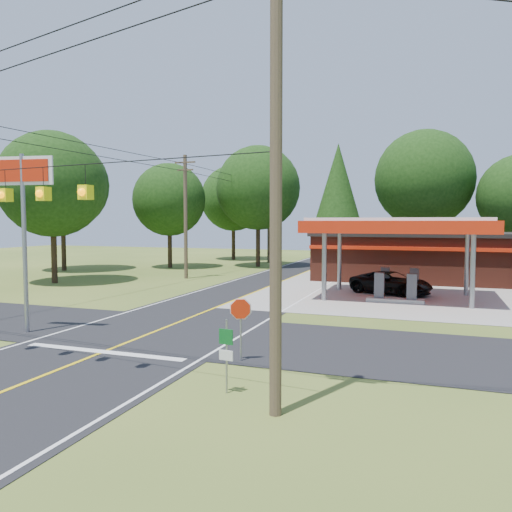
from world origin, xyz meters
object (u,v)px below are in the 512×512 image
(gas_canopy, at_px, (399,228))
(octagonal_stop_sign, at_px, (241,314))
(suv_car, at_px, (391,283))
(big_stop_sign, at_px, (23,199))

(gas_canopy, xyz_separation_m, octagonal_stop_sign, (-3.96, -16.01, -2.68))
(suv_car, height_order, octagonal_stop_sign, octagonal_stop_sign)
(big_stop_sign, relative_size, octagonal_stop_sign, 3.45)
(gas_canopy, bearing_deg, octagonal_stop_sign, -103.90)
(suv_car, bearing_deg, gas_canopy, -138.13)
(gas_canopy, height_order, suv_car, gas_canopy)
(suv_car, relative_size, big_stop_sign, 0.70)
(suv_car, distance_m, big_stop_sign, 21.88)
(octagonal_stop_sign, bearing_deg, suv_car, 78.81)
(gas_canopy, bearing_deg, suv_car, 108.43)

